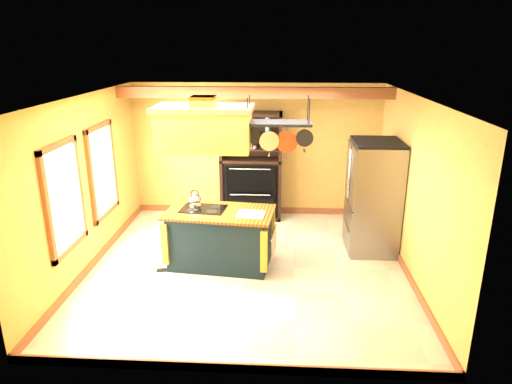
# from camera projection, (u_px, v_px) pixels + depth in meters

# --- Properties ---
(floor) EXTENTS (5.00, 5.00, 0.00)m
(floor) POSITION_uv_depth(u_px,v_px,m) (247.00, 267.00, 7.35)
(floor) COLOR beige
(floor) RESTS_ON ground
(ceiling) EXTENTS (5.00, 5.00, 0.00)m
(ceiling) POSITION_uv_depth(u_px,v_px,m) (246.00, 97.00, 6.51)
(ceiling) COLOR white
(ceiling) RESTS_ON wall_back
(wall_back) EXTENTS (5.00, 0.02, 2.70)m
(wall_back) POSITION_uv_depth(u_px,v_px,m) (256.00, 150.00, 9.30)
(wall_back) COLOR gold
(wall_back) RESTS_ON floor
(wall_front) EXTENTS (5.00, 0.02, 2.70)m
(wall_front) POSITION_uv_depth(u_px,v_px,m) (228.00, 262.00, 4.56)
(wall_front) COLOR gold
(wall_front) RESTS_ON floor
(wall_left) EXTENTS (0.02, 5.00, 2.70)m
(wall_left) POSITION_uv_depth(u_px,v_px,m) (86.00, 184.00, 7.07)
(wall_left) COLOR gold
(wall_left) RESTS_ON floor
(wall_right) EXTENTS (0.02, 5.00, 2.70)m
(wall_right) POSITION_uv_depth(u_px,v_px,m) (414.00, 190.00, 6.79)
(wall_right) COLOR gold
(wall_right) RESTS_ON floor
(ceiling_beam) EXTENTS (5.00, 0.15, 0.20)m
(ceiling_beam) POSITION_uv_depth(u_px,v_px,m) (254.00, 93.00, 8.16)
(ceiling_beam) COLOR #99562F
(ceiling_beam) RESTS_ON ceiling
(window_near) EXTENTS (0.06, 1.06, 1.56)m
(window_near) POSITION_uv_depth(u_px,v_px,m) (65.00, 198.00, 6.29)
(window_near) COLOR #99562F
(window_near) RESTS_ON wall_left
(window_far) EXTENTS (0.06, 1.06, 1.56)m
(window_far) POSITION_uv_depth(u_px,v_px,m) (103.00, 171.00, 7.62)
(window_far) COLOR #99562F
(window_far) RESTS_ON wall_left
(kitchen_island) EXTENTS (1.77, 1.11, 1.11)m
(kitchen_island) POSITION_uv_depth(u_px,v_px,m) (220.00, 237.00, 7.30)
(kitchen_island) COLOR black
(kitchen_island) RESTS_ON floor
(range_hood) EXTENTS (1.45, 0.82, 0.80)m
(range_hood) POSITION_uv_depth(u_px,v_px,m) (204.00, 127.00, 6.76)
(range_hood) COLOR #B08B2C
(range_hood) RESTS_ON ceiling
(pot_rack) EXTENTS (1.03, 0.48, 0.85)m
(pot_rack) POSITION_uv_depth(u_px,v_px,m) (278.00, 129.00, 6.71)
(pot_rack) COLOR black
(pot_rack) RESTS_ON ceiling
(refrigerator) EXTENTS (0.81, 0.96, 1.87)m
(refrigerator) POSITION_uv_depth(u_px,v_px,m) (373.00, 199.00, 7.74)
(refrigerator) COLOR gray
(refrigerator) RESTS_ON floor
(hutch) EXTENTS (1.22, 0.56, 2.16)m
(hutch) POSITION_uv_depth(u_px,v_px,m) (251.00, 177.00, 9.24)
(hutch) COLOR black
(hutch) RESTS_ON floor
(floor_register) EXTENTS (0.30, 0.17, 0.01)m
(floor_register) POSITION_uv_depth(u_px,v_px,m) (165.00, 270.00, 7.24)
(floor_register) COLOR black
(floor_register) RESTS_ON floor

